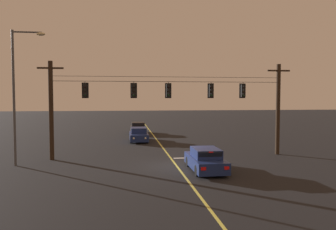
% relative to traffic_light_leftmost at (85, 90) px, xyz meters
% --- Properties ---
extents(ground_plane, '(180.00, 180.00, 0.00)m').
position_rel_traffic_light_leftmost_xyz_m(ground_plane, '(6.13, -3.32, -4.96)').
color(ground_plane, black).
extents(lane_centre_stripe, '(0.14, 60.00, 0.01)m').
position_rel_traffic_light_leftmost_xyz_m(lane_centre_stripe, '(6.13, 6.02, -4.95)').
color(lane_centre_stripe, '#D1C64C').
rests_on(lane_centre_stripe, ground).
extents(stop_bar_paint, '(3.40, 0.36, 0.01)m').
position_rel_traffic_light_leftmost_xyz_m(stop_bar_paint, '(8.03, -0.58, -4.95)').
color(stop_bar_paint, silver).
rests_on(stop_bar_paint, ground).
extents(signal_span_assembly, '(18.79, 0.32, 7.01)m').
position_rel_traffic_light_leftmost_xyz_m(signal_span_assembly, '(6.13, 0.02, -1.30)').
color(signal_span_assembly, '#2D2116').
rests_on(signal_span_assembly, ground).
extents(traffic_light_leftmost, '(0.48, 0.41, 1.22)m').
position_rel_traffic_light_leftmost_xyz_m(traffic_light_leftmost, '(0.00, 0.00, 0.00)').
color(traffic_light_leftmost, black).
extents(traffic_light_left_inner, '(0.48, 0.41, 1.22)m').
position_rel_traffic_light_leftmost_xyz_m(traffic_light_left_inner, '(3.48, 0.00, 0.00)').
color(traffic_light_left_inner, black).
extents(traffic_light_centre, '(0.48, 0.41, 1.22)m').
position_rel_traffic_light_leftmost_xyz_m(traffic_light_centre, '(6.03, 0.00, 0.00)').
color(traffic_light_centre, black).
extents(traffic_light_right_inner, '(0.48, 0.41, 1.22)m').
position_rel_traffic_light_leftmost_xyz_m(traffic_light_right_inner, '(9.28, 0.00, 0.00)').
color(traffic_light_right_inner, black).
extents(traffic_light_rightmost, '(0.48, 0.41, 1.22)m').
position_rel_traffic_light_leftmost_xyz_m(traffic_light_rightmost, '(11.78, 0.00, 0.00)').
color(traffic_light_rightmost, black).
extents(car_waiting_near_lane, '(1.80, 4.33, 1.39)m').
position_rel_traffic_light_leftmost_xyz_m(car_waiting_near_lane, '(7.64, -4.84, -4.31)').
color(car_waiting_near_lane, navy).
rests_on(car_waiting_near_lane, ground).
extents(car_oncoming_lead, '(1.80, 4.42, 1.39)m').
position_rel_traffic_light_leftmost_xyz_m(car_oncoming_lead, '(4.20, 9.11, -4.31)').
color(car_oncoming_lead, navy).
rests_on(car_oncoming_lead, ground).
extents(car_oncoming_trailing, '(1.80, 4.42, 1.39)m').
position_rel_traffic_light_leftmost_xyz_m(car_oncoming_trailing, '(4.43, 16.08, -4.31)').
color(car_oncoming_trailing, black).
rests_on(car_oncoming_trailing, ground).
extents(street_lamp_corner, '(2.11, 0.30, 8.75)m').
position_rel_traffic_light_leftmost_xyz_m(street_lamp_corner, '(-3.98, -1.79, 0.24)').
color(street_lamp_corner, '#4C4F54').
rests_on(street_lamp_corner, ground).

